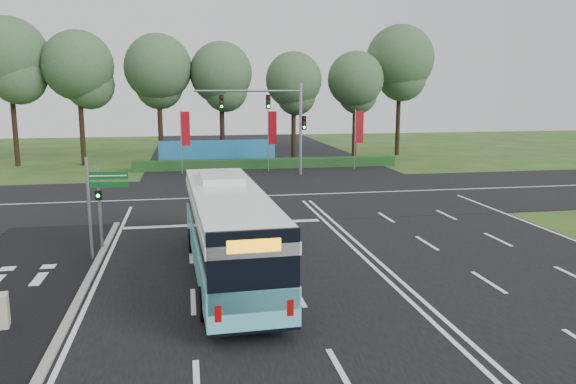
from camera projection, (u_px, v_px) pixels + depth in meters
name	position (u px, v px, depth m)	size (l,w,h in m)	color
ground	(352.00, 248.00, 23.31)	(120.00, 120.00, 0.00)	#224517
road_main	(352.00, 248.00, 23.30)	(20.00, 120.00, 0.04)	black
road_cross	(296.00, 195.00, 34.92)	(120.00, 14.00, 0.05)	black
bike_path	(8.00, 291.00, 18.20)	(5.00, 18.00, 0.06)	black
kerb_strip	(86.00, 286.00, 18.61)	(0.25, 18.00, 0.12)	gray
city_bus	(228.00, 231.00, 19.43)	(2.82, 11.62, 3.31)	#5CCBD6
pedestrian_signal	(100.00, 206.00, 22.74)	(0.30, 0.41, 3.36)	gray
street_sign	(98.00, 196.00, 21.28)	(1.55, 0.21, 3.98)	gray
banner_flag_left	(184.00, 133.00, 43.29)	(0.73, 0.13, 4.96)	gray
banner_flag_mid	(271.00, 132.00, 44.68)	(0.71, 0.24, 4.92)	gray
banner_flag_right	(358.00, 131.00, 45.80)	(0.72, 0.14, 4.92)	gray
traffic_light_gantry	(278.00, 114.00, 42.35)	(8.41, 0.28, 7.00)	gray
hedge	(268.00, 164.00, 46.95)	(22.00, 1.20, 0.80)	#153C19
blue_hoarding	(218.00, 153.00, 48.54)	(10.00, 0.30, 2.20)	#1E6CA6
eucalyptus_row	(215.00, 67.00, 50.38)	(41.94, 8.84, 12.81)	black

